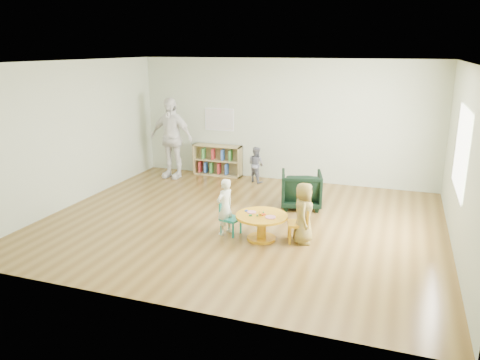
{
  "coord_description": "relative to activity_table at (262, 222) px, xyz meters",
  "views": [
    {
      "loc": [
        2.6,
        -7.47,
        3.03
      ],
      "look_at": [
        0.08,
        -0.3,
        0.87
      ],
      "focal_mm": 35.0,
      "sensor_mm": 36.0,
      "label": 1
    }
  ],
  "objects": [
    {
      "name": "room",
      "position": [
        -0.56,
        0.65,
        1.6
      ],
      "size": [
        7.1,
        7.0,
        2.8
      ],
      "color": "brown",
      "rests_on": "ground"
    },
    {
      "name": "activity_table",
      "position": [
        0.0,
        0.0,
        0.0
      ],
      "size": [
        0.85,
        0.85,
        0.47
      ],
      "rotation": [
        0.0,
        0.0,
        0.12
      ],
      "color": "orange",
      "rests_on": "ground"
    },
    {
      "name": "kid_chair_left",
      "position": [
        -0.58,
        0.05,
        0.0
      ],
      "size": [
        0.35,
        0.35,
        0.55
      ],
      "rotation": [
        0.0,
        0.0,
        -1.8
      ],
      "color": "#167B6F",
      "rests_on": "ground"
    },
    {
      "name": "kid_chair_right",
      "position": [
        0.61,
        0.13,
        0.03
      ],
      "size": [
        0.4,
        0.4,
        0.6
      ],
      "rotation": [
        0.0,
        0.0,
        1.87
      ],
      "color": "orange",
      "rests_on": "ground"
    },
    {
      "name": "bookshelf",
      "position": [
        -2.19,
        3.5,
        0.07
      ],
      "size": [
        1.2,
        0.3,
        0.75
      ],
      "color": "#A08D58",
      "rests_on": "ground"
    },
    {
      "name": "alphabet_poster",
      "position": [
        -2.17,
        3.63,
        1.06
      ],
      "size": [
        0.74,
        0.01,
        0.54
      ],
      "color": "white",
      "rests_on": "ground"
    },
    {
      "name": "armchair",
      "position": [
        0.26,
        1.81,
        0.06
      ],
      "size": [
        0.93,
        0.95,
        0.71
      ],
      "primitive_type": "imported",
      "rotation": [
        0.0,
        0.0,
        3.39
      ],
      "color": "black",
      "rests_on": "ground"
    },
    {
      "name": "child_left",
      "position": [
        -0.65,
        0.03,
        0.19
      ],
      "size": [
        0.35,
        0.41,
        0.96
      ],
      "primitive_type": "imported",
      "rotation": [
        0.0,
        0.0,
        -1.96
      ],
      "color": "white",
      "rests_on": "ground"
    },
    {
      "name": "child_right",
      "position": [
        0.66,
        0.1,
        0.21
      ],
      "size": [
        0.39,
        0.53,
        1.0
      ],
      "primitive_type": "imported",
      "rotation": [
        0.0,
        0.0,
        1.72
      ],
      "color": "yellow",
      "rests_on": "ground"
    },
    {
      "name": "toddler",
      "position": [
        -1.1,
        3.21,
        0.12
      ],
      "size": [
        0.5,
        0.46,
        0.84
      ],
      "primitive_type": "imported",
      "rotation": [
        0.0,
        0.0,
        2.71
      ],
      "color": "#161D38",
      "rests_on": "ground"
    },
    {
      "name": "adult_caretaker",
      "position": [
        -3.14,
        2.95,
        0.66
      ],
      "size": [
        1.16,
        0.57,
        1.92
      ],
      "primitive_type": "imported",
      "rotation": [
        0.0,
        0.0,
        -0.09
      ],
      "color": "white",
      "rests_on": "ground"
    }
  ]
}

